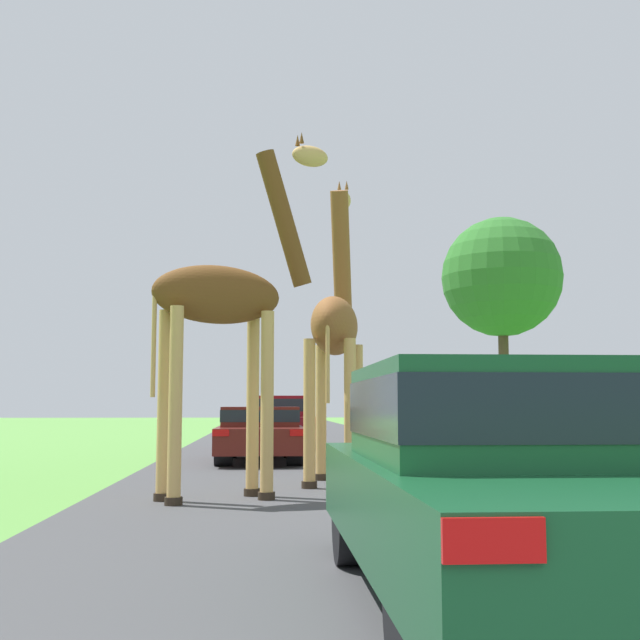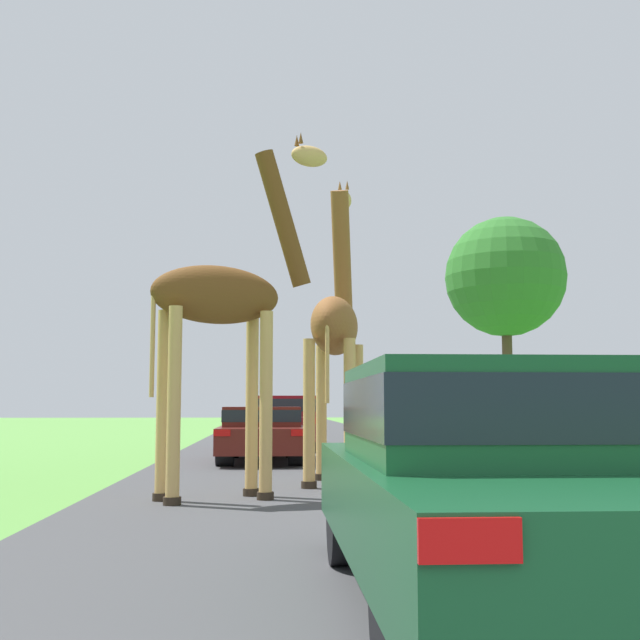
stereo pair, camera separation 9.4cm
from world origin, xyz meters
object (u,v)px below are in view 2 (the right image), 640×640
Objects in this scene: giraffe_near_road at (336,329)px; car_far_ahead at (477,430)px; car_lead_maroon at (495,476)px; sign_post at (639,400)px; tree_left_edge at (505,277)px; car_queue_left at (262,432)px; giraffe_companion at (226,309)px; car_queue_right at (286,421)px.

giraffe_near_road reaches higher than car_far_ahead.
sign_post is (4.99, 8.63, 0.52)m from car_lead_maroon.
tree_left_edge is (4.36, 12.38, 5.05)m from car_far_ahead.
car_far_ahead reaches higher than car_queue_left.
giraffe_near_road is at bearing -136.28° from car_far_ahead.
giraffe_near_road reaches higher than giraffe_companion.
car_queue_right is 10.89m from sign_post.
car_far_ahead is 2.15× the size of sign_post.
sign_post reaches higher than car_far_ahead.
car_lead_maroon is at bearing -120.03° from sign_post.
giraffe_companion is at bearing -117.44° from tree_left_edge.
car_queue_right reaches higher than car_far_ahead.
sign_post is at bearing 59.97° from car_lead_maroon.
tree_left_edge is (9.01, 17.35, 3.30)m from giraffe_companion.
tree_left_edge is (7.98, 5.36, 5.01)m from car_queue_right.
car_queue_right is at bearing -146.13° from tree_left_edge.
tree_left_edge is at bearing 70.61° from car_far_ahead.
giraffe_companion is at bearing -157.52° from sign_post.
car_far_ahead is at bearing 137.77° from sign_post.
sign_post is (2.31, -2.10, 0.57)m from car_far_ahead.
car_far_ahead is at bearing -109.39° from tree_left_edge.
sign_post is at bearing -98.06° from tree_left_edge.
giraffe_companion reaches higher than car_lead_maroon.
giraffe_near_road is 1.03× the size of giraffe_companion.
car_queue_right is at bearing 151.83° from giraffe_companion.
car_far_ahead is at bearing -62.68° from car_queue_right.
car_lead_maroon is at bearing -83.08° from car_queue_left.
car_lead_maroon is at bearing -86.95° from car_queue_right.
giraffe_near_road is at bearing 92.44° from car_lead_maroon.
giraffe_companion is at bearing -94.90° from car_queue_right.
car_far_ahead is at bearing 113.65° from giraffe_companion.
tree_left_edge is at bearing 129.29° from giraffe_companion.
car_far_ahead is at bearing 55.37° from giraffe_near_road.
giraffe_companion is 7.04m from car_far_ahead.
sign_post is at bearing -56.94° from car_queue_right.
car_queue_left is (-1.55, 12.82, -0.15)m from car_lead_maroon.
giraffe_companion is at bearing 108.93° from car_lead_maroon.
giraffe_companion reaches higher than car_far_ahead.
car_queue_right reaches higher than car_lead_maroon.
sign_post is (5.32, 0.79, -1.13)m from giraffe_near_road.
giraffe_companion is 1.07× the size of car_lead_maroon.
car_far_ahead is 14.06m from tree_left_edge.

